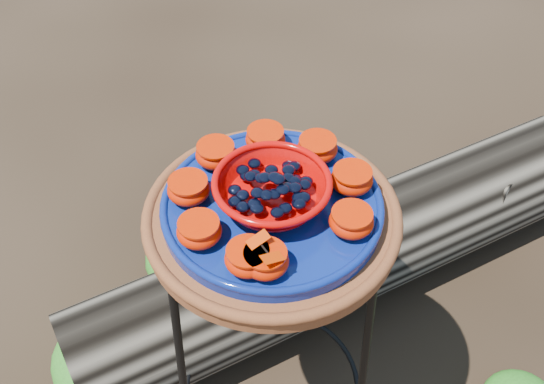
{
  "coord_description": "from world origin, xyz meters",
  "views": [
    {
      "loc": [
        -0.01,
        -0.79,
        1.59
      ],
      "look_at": [
        -0.0,
        0.0,
        0.79
      ],
      "focal_mm": 45.0,
      "sensor_mm": 36.0,
      "label": 1
    }
  ],
  "objects_px": {
    "terracotta_saucer": "(272,220)",
    "cobalt_plate": "(272,208)",
    "driftwood_log": "(347,251)",
    "red_bowl": "(272,192)",
    "plant_stand": "(272,337)"
  },
  "relations": [
    {
      "from": "terracotta_saucer",
      "to": "cobalt_plate",
      "type": "xyz_separation_m",
      "value": [
        0.0,
        0.0,
        0.03
      ]
    },
    {
      "from": "driftwood_log",
      "to": "terracotta_saucer",
      "type": "bearing_deg",
      "value": -118.03
    },
    {
      "from": "cobalt_plate",
      "to": "red_bowl",
      "type": "relative_size",
      "value": 2.0
    },
    {
      "from": "terracotta_saucer",
      "to": "plant_stand",
      "type": "bearing_deg",
      "value": 0.0
    },
    {
      "from": "terracotta_saucer",
      "to": "driftwood_log",
      "type": "relative_size",
      "value": 0.28
    },
    {
      "from": "terracotta_saucer",
      "to": "cobalt_plate",
      "type": "height_order",
      "value": "cobalt_plate"
    },
    {
      "from": "terracotta_saucer",
      "to": "cobalt_plate",
      "type": "bearing_deg",
      "value": 0.0
    },
    {
      "from": "cobalt_plate",
      "to": "driftwood_log",
      "type": "relative_size",
      "value": 0.24
    },
    {
      "from": "driftwood_log",
      "to": "red_bowl",
      "type": "bearing_deg",
      "value": -118.03
    },
    {
      "from": "cobalt_plate",
      "to": "red_bowl",
      "type": "distance_m",
      "value": 0.04
    },
    {
      "from": "plant_stand",
      "to": "driftwood_log",
      "type": "relative_size",
      "value": 0.45
    },
    {
      "from": "terracotta_saucer",
      "to": "driftwood_log",
      "type": "distance_m",
      "value": 0.73
    },
    {
      "from": "plant_stand",
      "to": "terracotta_saucer",
      "type": "distance_m",
      "value": 0.37
    },
    {
      "from": "terracotta_saucer",
      "to": "red_bowl",
      "type": "distance_m",
      "value": 0.07
    },
    {
      "from": "plant_stand",
      "to": "terracotta_saucer",
      "type": "height_order",
      "value": "terracotta_saucer"
    }
  ]
}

